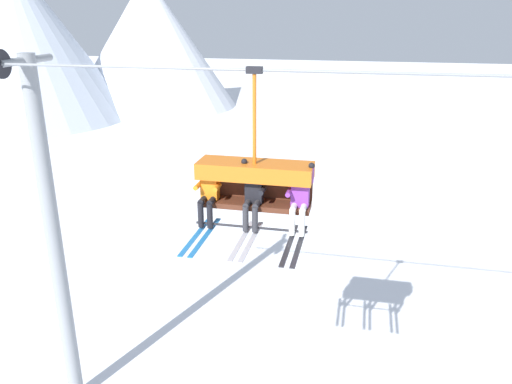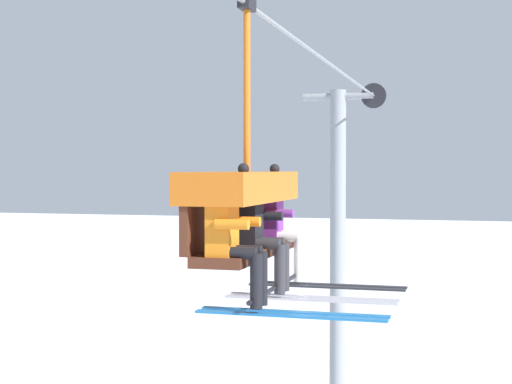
{
  "view_description": "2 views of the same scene",
  "coord_description": "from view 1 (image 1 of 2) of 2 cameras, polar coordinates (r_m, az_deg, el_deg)",
  "views": [
    {
      "loc": [
        0.66,
        -9.31,
        9.53
      ],
      "look_at": [
        -1.17,
        -0.95,
        6.45
      ],
      "focal_mm": 35.0,
      "sensor_mm": 36.0,
      "label": 1
    },
    {
      "loc": [
        -8.73,
        -2.99,
        6.97
      ],
      "look_at": [
        -1.16,
        -0.87,
        6.74
      ],
      "focal_mm": 55.0,
      "sensor_mm": 36.0,
      "label": 2
    }
  ],
  "objects": [
    {
      "name": "chairlift_chair",
      "position": [
        9.25,
        -0.07,
        1.73
      ],
      "size": [
        2.14,
        0.74,
        2.88
      ],
      "color": "#512819"
    },
    {
      "name": "skier_black",
      "position": [
        9.14,
        -0.38,
        -0.37
      ],
      "size": [
        0.48,
        1.7,
        1.34
      ],
      "color": "black"
    },
    {
      "name": "skier_purple",
      "position": [
        9.0,
        4.99,
        -0.77
      ],
      "size": [
        0.48,
        1.7,
        1.34
      ],
      "color": "purple"
    },
    {
      "name": "mountain_peak_central",
      "position": [
        55.39,
        -12.0,
        16.41
      ],
      "size": [
        17.64,
        17.64,
        13.28
      ],
      "color": "white",
      "rests_on": "ground_plane"
    },
    {
      "name": "lift_cable",
      "position": [
        8.59,
        17.19,
        12.79
      ],
      "size": [
        17.09,
        0.05,
        0.05
      ],
      "color": "gray"
    },
    {
      "name": "lift_tower_near",
      "position": [
        12.56,
        -22.18,
        -4.81
      ],
      "size": [
        0.36,
        1.88,
        8.89
      ],
      "color": "gray",
      "rests_on": "ground_plane"
    },
    {
      "name": "skier_orange",
      "position": [
        9.36,
        -5.5,
        -0.11
      ],
      "size": [
        0.46,
        1.7,
        1.23
      ],
      "color": "orange"
    },
    {
      "name": "mountain_peak_west",
      "position": [
        52.62,
        -26.07,
        15.87
      ],
      "size": [
        20.06,
        20.06,
        15.33
      ],
      "color": "silver",
      "rests_on": "ground_plane"
    }
  ]
}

